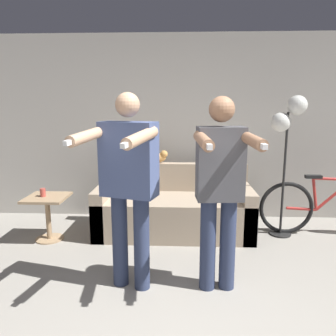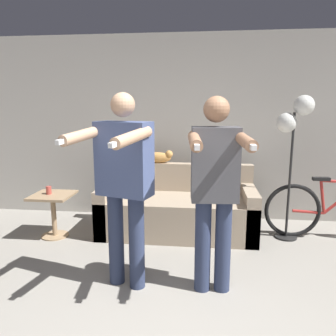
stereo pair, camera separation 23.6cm
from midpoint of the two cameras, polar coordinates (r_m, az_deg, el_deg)
name	(u,v)px [view 2 (the right image)]	position (r m, az deg, el deg)	size (l,w,h in m)	color
wall_back	(190,128)	(4.72, 5.31, 6.87)	(10.00, 0.05, 2.60)	#B7B2A8
couch	(178,210)	(4.26, 3.27, -7.40)	(1.95, 0.85, 0.85)	tan
person_left	(124,178)	(2.83, -5.40, -1.74)	(0.66, 0.78, 1.73)	#2D3856
person_right	(215,184)	(2.79, 10.57, -2.80)	(0.50, 0.70, 1.70)	#2D3856
cat	(158,157)	(4.45, -0.18, 1.88)	(0.51, 0.13, 0.18)	tan
floor_lamp	(295,124)	(4.18, 22.71, 7.07)	(0.41, 0.27, 1.74)	black
side_table	(53,206)	(4.29, -17.89, -6.35)	(0.48, 0.48, 0.55)	#A38460
cup	(49,190)	(4.26, -18.59, -3.70)	(0.07, 0.07, 0.10)	#B7473D
bicycle	(334,211)	(4.57, 28.33, -6.60)	(1.67, 0.07, 0.77)	black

